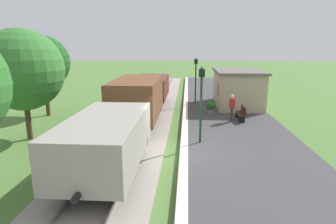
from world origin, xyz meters
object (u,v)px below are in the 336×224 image
freight_train (137,104)px  lamp_post_far (196,72)px  person_waiting (232,107)px  lamp_post_near (201,91)px  bench_near_hut (241,113)px  bench_down_platform (225,92)px  tree_trackside_far (43,62)px  potted_planter (211,107)px  tree_trackside_mid (23,70)px  station_hut (237,88)px

freight_train → lamp_post_far: bearing=62.1°
freight_train → person_waiting: (5.66, 1.11, -0.32)m
person_waiting → lamp_post_near: lamp_post_near is taller
bench_near_hut → bench_down_platform: bearing=90.0°
tree_trackside_far → lamp_post_far: bearing=19.9°
lamp_post_near → lamp_post_far: same height
potted_planter → lamp_post_near: lamp_post_near is taller
freight_train → lamp_post_far: 7.72m
freight_train → tree_trackside_mid: 6.25m
station_hut → tree_trackside_mid: tree_trackside_mid is taller
station_hut → tree_trackside_far: tree_trackside_far is taller
bench_down_platform → lamp_post_far: 4.82m
bench_down_platform → tree_trackside_far: size_ratio=0.27×
bench_near_hut → tree_trackside_far: 13.70m
tree_trackside_mid → person_waiting: bearing=17.0°
bench_down_platform → lamp_post_far: size_ratio=0.41×
potted_planter → lamp_post_near: bearing=-99.1°
station_hut → bench_near_hut: bearing=-95.6°
freight_train → lamp_post_near: lamp_post_near is taller
person_waiting → tree_trackside_far: (-12.61, 1.81, 2.57)m
potted_planter → lamp_post_near: 6.45m
bench_near_hut → lamp_post_far: (-2.78, 5.18, 2.08)m
bench_down_platform → tree_trackside_mid: size_ratio=0.26×
lamp_post_far → tree_trackside_mid: size_ratio=0.65×
tree_trackside_far → bench_down_platform: bearing=28.3°
lamp_post_near → lamp_post_far: size_ratio=1.00×
lamp_post_far → bench_near_hut: bearing=-61.8°
station_hut → potted_planter: bearing=-126.5°
station_hut → bench_near_hut: station_hut is taller
person_waiting → lamp_post_far: (-2.10, 5.62, 1.62)m
lamp_post_near → tree_trackside_mid: tree_trackside_mid is taller
station_hut → tree_trackside_mid: size_ratio=1.01×
bench_near_hut → tree_trackside_mid: (-11.74, -3.82, 2.95)m
lamp_post_near → freight_train: bearing=140.9°
bench_down_platform → tree_trackside_far: (-13.29, -7.16, 3.03)m
station_hut → potted_planter: station_hut is taller
station_hut → lamp_post_far: size_ratio=1.57×
station_hut → lamp_post_near: size_ratio=1.57×
bench_down_platform → lamp_post_far: bearing=-129.7°
freight_train → person_waiting: bearing=11.1°
potted_planter → lamp_post_near: size_ratio=0.25×
freight_train → lamp_post_near: bearing=-39.1°
freight_train → lamp_post_near: 4.77m
freight_train → bench_near_hut: bearing=13.7°
bench_down_platform → person_waiting: bearing=-94.3°
tree_trackside_far → bench_near_hut: bearing=-5.9°
potted_planter → bench_near_hut: bearing=-41.4°
bench_near_hut → lamp_post_far: size_ratio=0.41×
person_waiting → tree_trackside_mid: (-11.06, -3.38, 2.48)m
tree_trackside_far → potted_planter: bearing=1.1°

